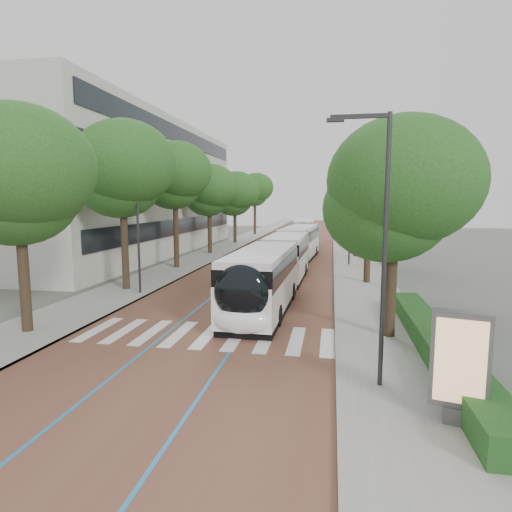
{
  "coord_description": "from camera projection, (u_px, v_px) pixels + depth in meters",
  "views": [
    {
      "loc": [
        5.27,
        -15.8,
        5.65
      ],
      "look_at": [
        0.87,
        8.95,
        2.4
      ],
      "focal_mm": 30.0,
      "sensor_mm": 36.0,
      "label": 1
    }
  ],
  "objects": [
    {
      "name": "road",
      "position": [
        291.0,
        244.0,
        56.12
      ],
      "size": [
        11.0,
        140.0,
        0.02
      ],
      "primitive_type": "cube",
      "color": "brown",
      "rests_on": "ground"
    },
    {
      "name": "streetlight_near",
      "position": [
        379.0,
        230.0,
        12.37
      ],
      "size": [
        1.82,
        0.2,
        8.0
      ],
      "color": "#2C2C2F",
      "rests_on": "sidewalk_right"
    },
    {
      "name": "ground",
      "position": [
        195.0,
        343.0,
        17.06
      ],
      "size": [
        160.0,
        160.0,
        0.0
      ],
      "primitive_type": "plane",
      "color": "#51544C",
      "rests_on": "ground"
    },
    {
      "name": "zebra_crossing",
      "position": [
        207.0,
        335.0,
        18.0
      ],
      "size": [
        10.55,
        3.6,
        0.01
      ],
      "color": "silver",
      "rests_on": "ground"
    },
    {
      "name": "kerb_right",
      "position": [
        334.0,
        244.0,
        55.14
      ],
      "size": [
        0.2,
        140.0,
        0.14
      ],
      "primitive_type": "cube",
      "color": "gray",
      "rests_on": "ground"
    },
    {
      "name": "trees_right",
      "position": [
        364.0,
        195.0,
        34.04
      ],
      "size": [
        5.98,
        47.4,
        8.94
      ],
      "color": "black",
      "rests_on": "ground"
    },
    {
      "name": "sidewalk_right",
      "position": [
        349.0,
        245.0,
        54.81
      ],
      "size": [
        4.0,
        140.0,
        0.12
      ],
      "primitive_type": "cube",
      "color": "gray",
      "rests_on": "ground"
    },
    {
      "name": "bus_queued_0",
      "position": [
        299.0,
        244.0,
        40.41
      ],
      "size": [
        3.34,
        12.54,
        3.2
      ],
      "rotation": [
        0.0,
        0.0,
        -0.07
      ],
      "color": "white",
      "rests_on": "ground"
    },
    {
      "name": "hedge",
      "position": [
        437.0,
        344.0,
        15.42
      ],
      "size": [
        1.2,
        14.0,
        0.8
      ],
      "primitive_type": "cube",
      "color": "#153E15",
      "rests_on": "sidewalk_right"
    },
    {
      "name": "office_building",
      "position": [
        104.0,
        188.0,
        46.88
      ],
      "size": [
        18.11,
        40.0,
        14.0
      ],
      "color": "beige",
      "rests_on": "ground"
    },
    {
      "name": "bus_queued_1",
      "position": [
        304.0,
        233.0,
        54.49
      ],
      "size": [
        3.06,
        12.5,
        3.2
      ],
      "rotation": [
        0.0,
        0.0,
        0.04
      ],
      "color": "white",
      "rests_on": "ground"
    },
    {
      "name": "trees_left",
      "position": [
        198.0,
        188.0,
        41.12
      ],
      "size": [
        6.19,
        60.82,
        9.94
      ],
      "color": "black",
      "rests_on": "ground"
    },
    {
      "name": "lane_line_left",
      "position": [
        279.0,
        244.0,
        56.4
      ],
      "size": [
        0.12,
        126.0,
        0.01
      ],
      "primitive_type": "cube",
      "color": "#2270AB",
      "rests_on": "road"
    },
    {
      "name": "ad_panel",
      "position": [
        460.0,
        365.0,
        10.57
      ],
      "size": [
        1.42,
        0.69,
        2.85
      ],
      "rotation": [
        0.0,
        0.0,
        -0.24
      ],
      "color": "#59595B",
      "rests_on": "sidewalk_right"
    },
    {
      "name": "sidewalk_left",
      "position": [
        235.0,
        243.0,
        57.41
      ],
      "size": [
        4.0,
        140.0,
        0.12
      ],
      "primitive_type": "cube",
      "color": "gray",
      "rests_on": "ground"
    },
    {
      "name": "lane_line_right",
      "position": [
        303.0,
        244.0,
        55.84
      ],
      "size": [
        0.12,
        126.0,
        0.01
      ],
      "primitive_type": "cube",
      "color": "#2270AB",
      "rests_on": "road"
    },
    {
      "name": "kerb_left",
      "position": [
        249.0,
        243.0,
        57.08
      ],
      "size": [
        0.2,
        140.0,
        0.14
      ],
      "primitive_type": "cube",
      "color": "gray",
      "rests_on": "ground"
    },
    {
      "name": "lamp_post_left",
      "position": [
        138.0,
        227.0,
        25.4
      ],
      "size": [
        0.14,
        0.14,
        8.0
      ],
      "primitive_type": "cylinder",
      "color": "#2C2C2F",
      "rests_on": "sidewalk_left"
    },
    {
      "name": "lead_bus",
      "position": [
        274.0,
        269.0,
        25.34
      ],
      "size": [
        2.98,
        18.45,
        3.2
      ],
      "rotation": [
        0.0,
        0.0,
        -0.02
      ],
      "color": "black",
      "rests_on": "ground"
    },
    {
      "name": "streetlight_far",
      "position": [
        348.0,
        211.0,
        36.78
      ],
      "size": [
        1.82,
        0.2,
        8.0
      ],
      "color": "#2C2C2F",
      "rests_on": "sidewalk_right"
    }
  ]
}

